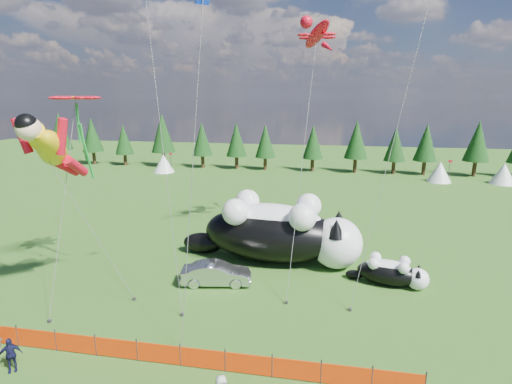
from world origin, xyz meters
TOP-DOWN VIEW (x-y plane):
  - ground at (0.00, 0.00)m, footprint 160.00×160.00m
  - safety_fence at (0.00, -3.00)m, footprint 22.06×0.06m
  - tree_line at (0.00, 45.00)m, footprint 90.00×4.00m
  - festival_tents at (11.00, 40.00)m, footprint 50.00×3.20m
  - cat_large at (3.75, 9.14)m, footprint 13.05×5.42m
  - cat_small at (11.07, 6.68)m, footprint 4.94×2.50m
  - car at (0.39, 4.79)m, footprint 4.51×2.25m
  - spectator_c at (-5.95, -4.58)m, footprint 1.01×0.87m
  - superhero_kite at (-6.80, 0.59)m, footprint 6.10×6.00m
  - gecko_kite at (5.78, 12.86)m, footprint 4.71×12.85m
  - flower_kite at (-7.15, 3.50)m, footprint 3.66×6.37m
  - diamond_kite_c at (1.51, -0.05)m, footprint 1.49×2.48m

SIDE VIEW (x-z plane):
  - ground at x=0.00m, z-range 0.00..0.00m
  - safety_fence at x=0.00m, z-range -0.05..1.05m
  - car at x=0.39m, z-range 0.00..1.42m
  - spectator_c at x=-5.95m, z-range 0.00..1.54m
  - cat_small at x=11.07m, z-range -0.04..1.76m
  - festival_tents at x=11.00m, z-range 0.00..2.80m
  - cat_large at x=3.75m, z-range -0.12..4.59m
  - tree_line at x=0.00m, z-range 0.00..8.00m
  - superhero_kite at x=-6.80m, z-range 3.25..14.42m
  - flower_kite at x=-7.15m, z-range 5.15..17.19m
  - diamond_kite_c at x=1.51m, z-range 6.74..23.07m
  - gecko_kite at x=5.78m, z-range 6.49..24.77m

